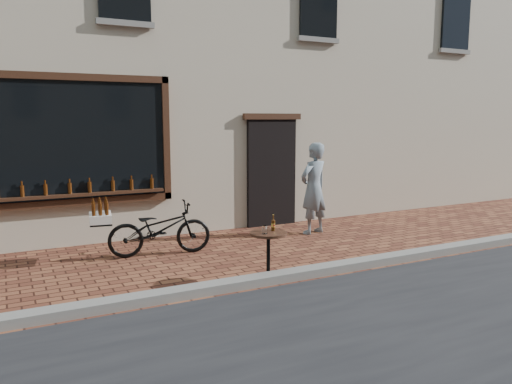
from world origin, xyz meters
name	(u,v)px	position (x,y,z in m)	size (l,w,h in m)	color
ground	(271,288)	(0.00, 0.00, 0.00)	(90.00, 90.00, 0.00)	#4E2519
kerb	(264,279)	(0.00, 0.20, 0.06)	(90.00, 0.25, 0.12)	slate
cargo_bicycle	(158,228)	(-0.87, 2.26, 0.45)	(1.97, 0.80, 0.93)	black
bistro_table	(268,246)	(0.15, 0.35, 0.48)	(0.52, 0.52, 0.89)	black
pedestrian	(314,188)	(2.26, 2.43, 0.88)	(0.64, 0.42, 1.77)	slate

